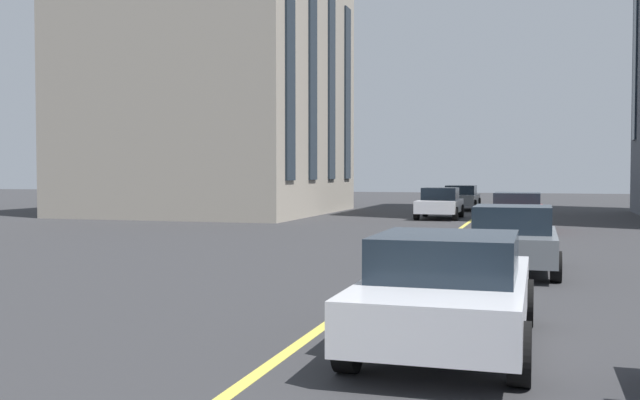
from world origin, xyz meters
name	(u,v)px	position (x,y,z in m)	size (l,w,h in m)	color
lane_centre_line	(411,263)	(20.00, 0.00, 0.00)	(80.00, 0.16, 0.01)	#D8C64C
car_white_trailing	(448,289)	(12.19, -1.75, 0.70)	(4.40, 1.95, 1.37)	silver
car_white_parked_b	(440,203)	(36.61, 1.50, 0.70)	(3.90, 1.89, 1.40)	silver
car_grey_mid	(513,239)	(19.20, -2.27, 0.70)	(3.90, 1.89, 1.40)	slate
car_grey_parked_a	(461,197)	(44.61, 1.37, 0.70)	(4.40, 1.95, 1.37)	slate
car_red_oncoming	(517,211)	(30.62, -2.05, 0.70)	(4.40, 1.95, 1.37)	#B21E1E
building_left_near	(214,92)	(37.99, 13.28, 6.23)	(13.02, 11.69, 12.47)	#A89E8E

